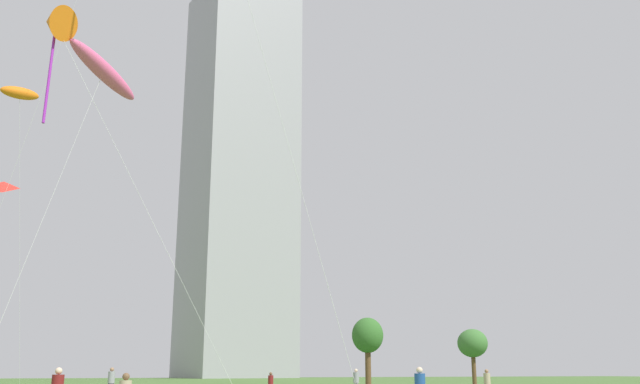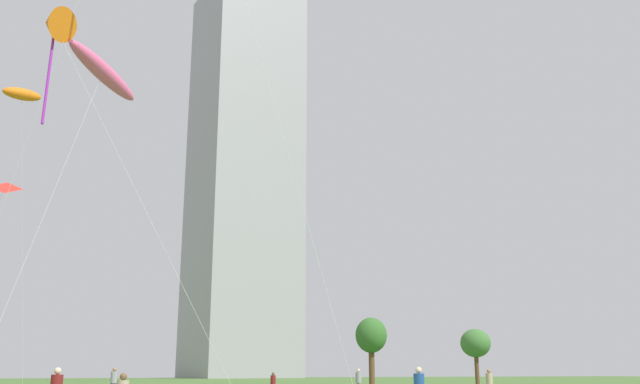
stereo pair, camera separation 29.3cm
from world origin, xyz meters
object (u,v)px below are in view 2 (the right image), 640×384
at_px(person_standing_2, 273,382).
at_px(distant_highrise_1, 245,176).
at_px(person_standing_4, 114,381).
at_px(kite_flying_2, 103,72).
at_px(person_standing_5, 489,382).
at_px(kite_flying_0, 54,25).
at_px(park_tree_1, 371,336).
at_px(kite_flying_5, 6,188).
at_px(kite_flying_3, 22,95).
at_px(person_standing_0, 359,380).
at_px(park_tree_0, 476,344).

distance_m(person_standing_2, distant_highrise_1, 121.91).
distance_m(person_standing_4, kite_flying_2, 22.67).
distance_m(person_standing_2, person_standing_5, 14.19).
bearing_deg(kite_flying_0, park_tree_1, 50.89).
bearing_deg(person_standing_2, park_tree_1, -71.06).
distance_m(person_standing_4, park_tree_1, 28.41).
distance_m(person_standing_5, kite_flying_5, 32.95).
xyz_separation_m(person_standing_4, park_tree_1, (24.08, 14.61, 3.70)).
height_order(person_standing_2, person_standing_4, person_standing_4).
relative_size(kite_flying_3, kite_flying_5, 1.27).
xyz_separation_m(person_standing_4, kite_flying_0, (-4.49, -20.54, 13.14)).
height_order(person_standing_4, person_standing_5, person_standing_4).
xyz_separation_m(person_standing_4, kite_flying_5, (-7.56, 1.97, 12.18)).
bearing_deg(person_standing_0, kite_flying_5, 74.35).
xyz_separation_m(person_standing_0, kite_flying_3, (-22.56, -3.54, 16.20)).
bearing_deg(park_tree_1, person_standing_4, -148.76).
bearing_deg(park_tree_0, kite_flying_2, -147.85).
bearing_deg(kite_flying_3, person_standing_5, -10.09).
height_order(kite_flying_0, park_tree_0, kite_flying_0).
xyz_separation_m(person_standing_2, person_standing_5, (10.49, -9.56, 0.11)).
xyz_separation_m(park_tree_1, distant_highrise_1, (10.46, 95.41, 42.21)).
bearing_deg(kite_flying_3, person_standing_0, 8.92).
height_order(person_standing_0, person_standing_5, person_standing_0).
relative_size(person_standing_5, kite_flying_2, 0.13).
bearing_deg(park_tree_1, person_standing_5, -97.90).
bearing_deg(person_standing_0, kite_flying_3, 91.31).
bearing_deg(person_standing_2, person_standing_5, -160.24).
bearing_deg(person_standing_2, park_tree_0, -122.84).
bearing_deg(distant_highrise_1, park_tree_0, -107.04).
relative_size(person_standing_0, person_standing_4, 0.96).
bearing_deg(kite_flying_2, person_standing_5, 21.52).
xyz_separation_m(person_standing_0, person_standing_5, (4.80, -8.41, -0.02)).
height_order(person_standing_2, park_tree_0, park_tree_0).
bearing_deg(kite_flying_3, kite_flying_2, -73.82).
bearing_deg(distant_highrise_1, kite_flying_0, -118.88).
bearing_deg(person_standing_5, person_standing_4, 144.89).
height_order(kite_flying_5, park_tree_1, kite_flying_5).
relative_size(kite_flying_3, distant_highrise_1, 0.19).
distance_m(person_standing_0, kite_flying_5, 26.66).
xyz_separation_m(person_standing_0, distant_highrise_1, (18.64, 111.36, 45.95)).
distance_m(person_standing_4, kite_flying_3, 18.14).
bearing_deg(kite_flying_2, kite_flying_5, 103.41).
height_order(person_standing_0, park_tree_0, park_tree_0).
bearing_deg(park_tree_1, person_standing_0, -117.14).
bearing_deg(person_standing_5, park_tree_0, 51.69).
relative_size(person_standing_4, kite_flying_0, 0.12).
xyz_separation_m(person_standing_5, park_tree_1, (3.38, 24.36, 3.77)).
bearing_deg(kite_flying_3, park_tree_0, 6.10).
relative_size(person_standing_4, kite_flying_3, 0.11).
height_order(person_standing_5, park_tree_0, park_tree_0).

